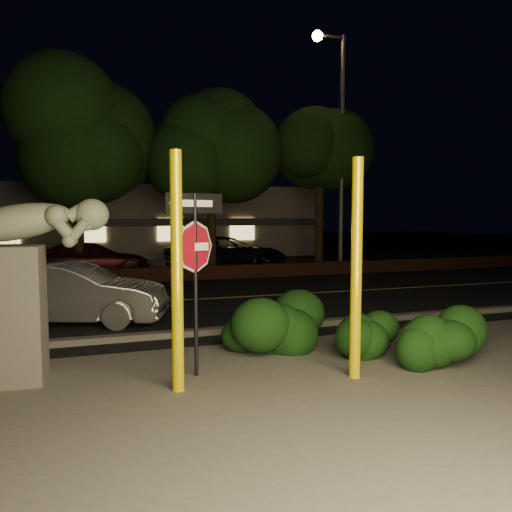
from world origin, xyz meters
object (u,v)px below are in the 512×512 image
at_px(streetlight, 337,132).
at_px(signpost, 195,247).
at_px(parked_car_dark, 227,253).
at_px(yellow_pole_right, 356,270).
at_px(silver_sedan, 70,293).
at_px(yellow_pole_left, 177,273).
at_px(sculpture, 17,270).
at_px(parked_car_darkred, 92,259).

bearing_deg(streetlight, signpost, -124.76).
xyz_separation_m(signpost, parked_car_dark, (4.25, 13.60, -1.18)).
xyz_separation_m(yellow_pole_right, silver_sedan, (-4.00, 5.22, -0.91)).
xyz_separation_m(yellow_pole_left, parked_car_dark, (4.61, 14.14, -0.88)).
xyz_separation_m(silver_sedan, parked_car_dark, (6.10, 9.21, 0.05)).
xyz_separation_m(yellow_pole_left, sculpture, (-2.05, 1.09, -0.00)).
bearing_deg(signpost, yellow_pole_left, -139.71).
bearing_deg(sculpture, yellow_pole_right, -13.24).
xyz_separation_m(yellow_pole_left, signpost, (0.36, 0.54, 0.30)).
bearing_deg(parked_car_darkred, silver_sedan, 174.45).
relative_size(signpost, streetlight, 0.27).
relative_size(yellow_pole_right, sculpture, 1.22).
height_order(yellow_pole_right, silver_sedan, yellow_pole_right).
distance_m(streetlight, parked_car_dark, 6.88).
height_order(yellow_pole_right, sculpture, yellow_pole_right).
xyz_separation_m(streetlight, silver_sedan, (-10.33, -7.33, -5.14)).
height_order(yellow_pole_left, parked_car_darkred, yellow_pole_left).
bearing_deg(signpost, streetlight, 38.02).
distance_m(signpost, silver_sedan, 4.92).
relative_size(sculpture, streetlight, 0.27).
relative_size(yellow_pole_left, yellow_pole_right, 1.01).
bearing_deg(parked_car_dark, yellow_pole_right, 167.27).
bearing_deg(streetlight, yellow_pole_right, -115.62).
distance_m(yellow_pole_left, parked_car_darkred, 13.95).
height_order(signpost, streetlight, streetlight).
height_order(yellow_pole_right, streetlight, streetlight).
xyz_separation_m(streetlight, parked_car_dark, (-4.22, 1.88, -5.09)).
distance_m(streetlight, silver_sedan, 13.66).
bearing_deg(yellow_pole_right, yellow_pole_left, 173.51).
distance_m(silver_sedan, parked_car_darkred, 8.97).
height_order(sculpture, silver_sedan, sculpture).
xyz_separation_m(signpost, parked_car_darkred, (-1.32, 13.34, -1.25)).
relative_size(signpost, parked_car_darkred, 0.59).
bearing_deg(yellow_pole_right, sculpture, 163.24).
xyz_separation_m(yellow_pole_left, silver_sedan, (-1.49, 4.93, -0.93)).
bearing_deg(silver_sedan, streetlight, -36.29).
bearing_deg(parked_car_dark, signpost, 158.18).
bearing_deg(yellow_pole_left, silver_sedan, 106.77).
height_order(signpost, parked_car_dark, signpost).
height_order(yellow_pole_left, silver_sedan, yellow_pole_left).
bearing_deg(silver_sedan, yellow_pole_left, -144.87).
distance_m(yellow_pole_left, sculpture, 2.32).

